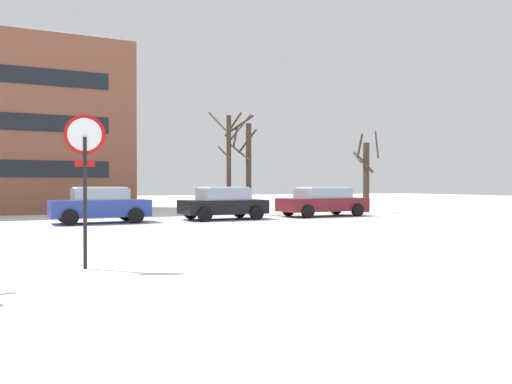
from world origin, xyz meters
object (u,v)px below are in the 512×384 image
object	(u,v)px
parked_car_blue	(100,205)
parked_car_maroon	(323,201)
stop_sign	(85,161)
parked_car_black	(223,203)

from	to	relation	value
parked_car_blue	parked_car_maroon	size ratio (longest dim) A/B	0.87
parked_car_maroon	stop_sign	bearing A→B (deg)	-137.43
stop_sign	parked_car_blue	bearing A→B (deg)	81.08
stop_sign	parked_car_blue	size ratio (longest dim) A/B	0.73
parked_car_maroon	parked_car_black	bearing A→B (deg)	-178.80
parked_car_black	parked_car_maroon	bearing A→B (deg)	1.20
parked_car_blue	parked_car_black	size ratio (longest dim) A/B	1.02
parked_car_blue	parked_car_maroon	distance (m)	10.86
stop_sign	parked_car_black	size ratio (longest dim) A/B	0.75
stop_sign	parked_car_black	world-z (taller)	stop_sign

